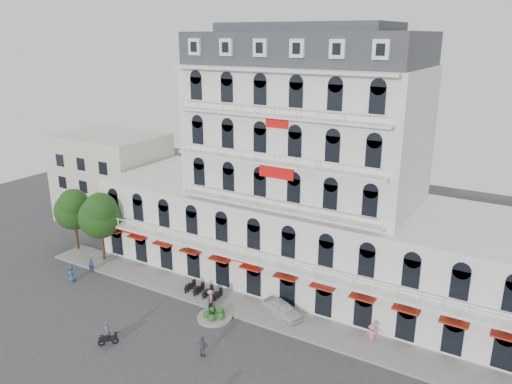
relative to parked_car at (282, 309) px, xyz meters
name	(u,v)px	position (x,y,z in m)	size (l,w,h in m)	color
ground	(201,365)	(-2.11, -9.50, -0.74)	(120.00, 120.00, 0.00)	#38383A
sidewalk	(260,312)	(-2.11, -0.50, -0.66)	(53.00, 4.00, 0.16)	gray
main_building	(305,186)	(-2.11, 8.50, 9.22)	(45.00, 15.00, 25.80)	silver
flank_building_west	(112,178)	(-32.11, 10.50, 5.26)	(14.00, 10.00, 12.00)	beige
traffic_island	(215,316)	(-5.11, -3.50, -0.48)	(3.20, 3.20, 1.60)	gray
parked_scooter_row	(204,296)	(-8.46, -0.70, -0.74)	(4.40, 1.80, 1.10)	black
tree_west_outer	(74,208)	(-28.06, 0.48, 4.61)	(4.50, 4.48, 7.76)	#382314
tree_west_inner	(100,214)	(-23.06, -0.02, 4.95)	(4.76, 4.76, 8.25)	#382314
parked_car	(282,309)	(0.00, 0.00, 0.00)	(1.74, 4.32, 1.47)	silver
rider_west	(108,335)	(-10.37, -11.35, 0.20)	(1.29, 1.33, 2.11)	black
rider_center	(211,299)	(-6.31, -2.44, 0.34)	(1.12, 1.48, 2.06)	black
pedestrian_left	(71,274)	(-22.11, -5.38, 0.15)	(0.86, 0.56, 1.77)	navy
pedestrian_mid	(203,347)	(-2.63, -8.59, 0.19)	(1.09, 0.45, 1.86)	#56555C
pedestrian_right	(372,334)	(8.44, 0.00, 0.21)	(1.22, 0.70, 1.88)	#D8728A
pedestrian_far	(91,265)	(-22.11, -2.69, 0.06)	(0.58, 0.38, 1.60)	navy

